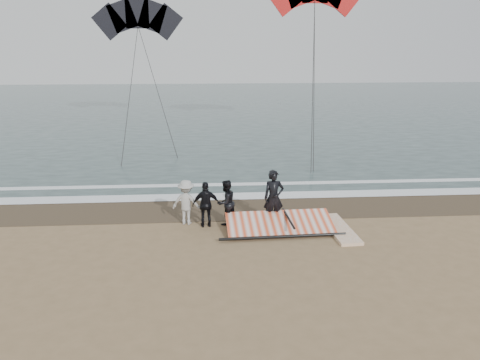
{
  "coord_description": "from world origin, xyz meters",
  "views": [
    {
      "loc": [
        -1.26,
        -12.75,
        6.31
      ],
      "look_at": [
        -0.2,
        3.0,
        1.6
      ],
      "focal_mm": 35.0,
      "sensor_mm": 36.0,
      "label": 1
    }
  ],
  "objects_px": {
    "man_main": "(274,197)",
    "sail_rig": "(277,224)",
    "board_white": "(339,229)",
    "board_cream": "(272,223)"
  },
  "relations": [
    {
      "from": "man_main",
      "to": "board_cream",
      "type": "bearing_deg",
      "value": -128.7
    },
    {
      "from": "board_white",
      "to": "sail_rig",
      "type": "relative_size",
      "value": 0.63
    },
    {
      "from": "sail_rig",
      "to": "man_main",
      "type": "bearing_deg",
      "value": 97.55
    },
    {
      "from": "board_white",
      "to": "sail_rig",
      "type": "xyz_separation_m",
      "value": [
        -2.13,
        0.24,
        0.14
      ]
    },
    {
      "from": "board_cream",
      "to": "man_main",
      "type": "bearing_deg",
      "value": 57.51
    },
    {
      "from": "man_main",
      "to": "board_white",
      "type": "bearing_deg",
      "value": -24.19
    },
    {
      "from": "board_white",
      "to": "man_main",
      "type": "bearing_deg",
      "value": 157.06
    },
    {
      "from": "man_main",
      "to": "sail_rig",
      "type": "height_order",
      "value": "man_main"
    },
    {
      "from": "man_main",
      "to": "sail_rig",
      "type": "relative_size",
      "value": 0.46
    },
    {
      "from": "board_cream",
      "to": "sail_rig",
      "type": "relative_size",
      "value": 0.53
    }
  ]
}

